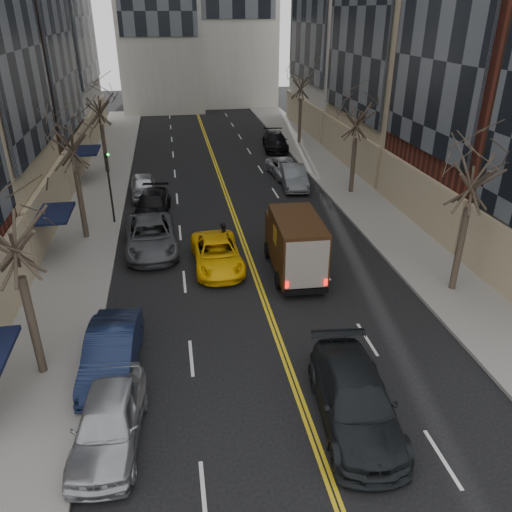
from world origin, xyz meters
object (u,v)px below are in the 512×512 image
(observer_sedan, at_px, (355,400))
(taxi, at_px, (217,254))
(pedestrian, at_px, (224,237))
(ups_truck, at_px, (295,244))

(observer_sedan, relative_size, taxi, 1.14)
(taxi, bearing_deg, pedestrian, 69.73)
(observer_sedan, xyz_separation_m, taxi, (-3.20, 11.40, -0.11))
(ups_truck, bearing_deg, observer_sedan, -90.56)
(pedestrian, bearing_deg, taxi, 173.99)
(ups_truck, height_order, observer_sedan, ups_truck)
(ups_truck, relative_size, pedestrian, 3.34)
(observer_sedan, distance_m, taxi, 11.84)
(observer_sedan, distance_m, pedestrian, 13.30)
(observer_sedan, relative_size, pedestrian, 3.42)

